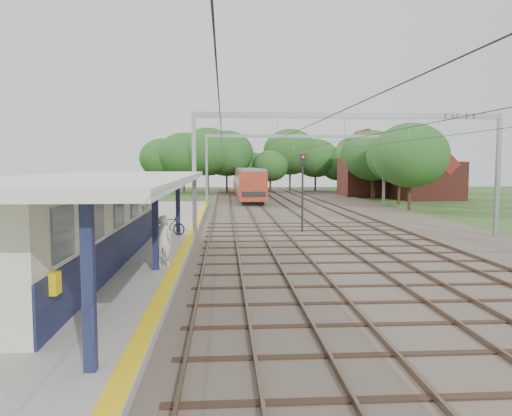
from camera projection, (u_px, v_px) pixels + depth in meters
name	position (u px, v px, depth m)	size (l,w,h in m)	color
ground	(359.00, 329.00, 12.68)	(160.00, 160.00, 0.00)	#2D4C1E
ballast_bed	(310.00, 213.00, 42.76)	(18.00, 90.00, 0.10)	#473D33
platform	(146.00, 241.00, 26.10)	(5.00, 52.00, 0.35)	gray
yellow_stripe	(189.00, 237.00, 26.23)	(0.45, 52.00, 0.01)	yellow
station_building	(80.00, 221.00, 18.89)	(3.41, 18.00, 3.40)	beige
canopy	(102.00, 180.00, 17.83)	(6.40, 20.00, 3.44)	#121739
rail_tracks	(281.00, 211.00, 42.59)	(11.80, 88.00, 0.15)	brown
catenary_system	(314.00, 147.00, 37.55)	(17.22, 88.00, 7.00)	gray
tree_band	(276.00, 159.00, 69.29)	(31.72, 30.88, 8.82)	#382619
house_near	(428.00, 174.00, 59.50)	(7.00, 6.12, 7.89)	brown
house_far	(372.00, 172.00, 65.12)	(8.00, 6.12, 8.66)	brown
person	(163.00, 241.00, 18.80)	(0.70, 0.46, 1.93)	silver
bicycle	(170.00, 225.00, 27.11)	(0.50, 1.77, 1.06)	black
train	(246.00, 181.00, 65.29)	(2.75, 34.27, 3.63)	black
signal_post	(303.00, 182.00, 30.12)	(0.38, 0.33, 4.78)	black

